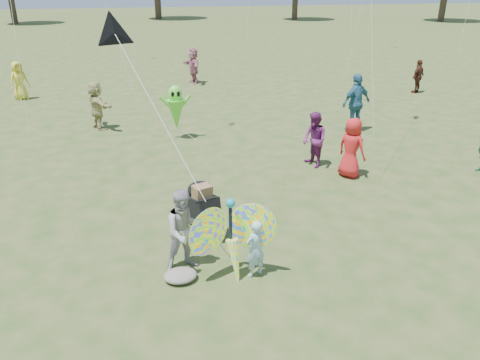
{
  "coord_description": "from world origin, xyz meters",
  "views": [
    {
      "loc": [
        -2.16,
        -6.85,
        4.83
      ],
      "look_at": [
        -0.2,
        1.5,
        1.1
      ],
      "focal_mm": 35.0,
      "sensor_mm": 36.0,
      "label": 1
    }
  ],
  "objects_px": {
    "crowd_a": "(352,148)",
    "crowd_d": "(97,105)",
    "adult_man": "(185,231)",
    "crowd_g": "(19,81)",
    "crowd_h": "(418,76)",
    "crowd_c": "(356,103)",
    "child_girl": "(255,249)",
    "alien_kite": "(176,109)",
    "jogging_stroller": "(202,206)",
    "butterfly_kite": "(232,239)",
    "crowd_e": "(314,140)",
    "crowd_j": "(193,66)"
  },
  "relations": [
    {
      "from": "crowd_a",
      "to": "crowd_g",
      "type": "height_order",
      "value": "crowd_g"
    },
    {
      "from": "crowd_h",
      "to": "alien_kite",
      "type": "distance_m",
      "value": 11.99
    },
    {
      "from": "crowd_a",
      "to": "crowd_h",
      "type": "height_order",
      "value": "crowd_a"
    },
    {
      "from": "crowd_d",
      "to": "crowd_g",
      "type": "xyz_separation_m",
      "value": [
        -3.4,
        5.15,
        -0.02
      ]
    },
    {
      "from": "adult_man",
      "to": "crowd_a",
      "type": "distance_m",
      "value": 5.72
    },
    {
      "from": "child_girl",
      "to": "crowd_c",
      "type": "xyz_separation_m",
      "value": [
        5.45,
        7.38,
        0.44
      ]
    },
    {
      "from": "child_girl",
      "to": "crowd_d",
      "type": "relative_size",
      "value": 0.65
    },
    {
      "from": "butterfly_kite",
      "to": "crowd_e",
      "type": "bearing_deg",
      "value": 54.31
    },
    {
      "from": "crowd_a",
      "to": "crowd_d",
      "type": "relative_size",
      "value": 0.96
    },
    {
      "from": "adult_man",
      "to": "crowd_g",
      "type": "xyz_separation_m",
      "value": [
        -5.27,
        14.26,
        0.03
      ]
    },
    {
      "from": "child_girl",
      "to": "alien_kite",
      "type": "bearing_deg",
      "value": -108.54
    },
    {
      "from": "crowd_h",
      "to": "crowd_j",
      "type": "xyz_separation_m",
      "value": [
        -9.52,
        4.4,
        0.11
      ]
    },
    {
      "from": "child_girl",
      "to": "butterfly_kite",
      "type": "relative_size",
      "value": 0.61
    },
    {
      "from": "butterfly_kite",
      "to": "crowd_c",
      "type": "bearing_deg",
      "value": 51.4
    },
    {
      "from": "crowd_h",
      "to": "jogging_stroller",
      "type": "distance_m",
      "value": 15.38
    },
    {
      "from": "crowd_e",
      "to": "crowd_g",
      "type": "bearing_deg",
      "value": -148.98
    },
    {
      "from": "crowd_c",
      "to": "butterfly_kite",
      "type": "relative_size",
      "value": 1.12
    },
    {
      "from": "crowd_a",
      "to": "crowd_j",
      "type": "xyz_separation_m",
      "value": [
        -2.33,
        12.65,
        0.06
      ]
    },
    {
      "from": "crowd_c",
      "to": "jogging_stroller",
      "type": "distance_m",
      "value": 8.34
    },
    {
      "from": "crowd_h",
      "to": "crowd_d",
      "type": "bearing_deg",
      "value": -20.03
    },
    {
      "from": "crowd_a",
      "to": "crowd_g",
      "type": "relative_size",
      "value": 0.98
    },
    {
      "from": "child_girl",
      "to": "crowd_d",
      "type": "distance_m",
      "value": 10.07
    },
    {
      "from": "crowd_e",
      "to": "crowd_j",
      "type": "height_order",
      "value": "crowd_j"
    },
    {
      "from": "crowd_e",
      "to": "crowd_j",
      "type": "distance_m",
      "value": 11.87
    },
    {
      "from": "crowd_a",
      "to": "crowd_h",
      "type": "bearing_deg",
      "value": -70.74
    },
    {
      "from": "child_girl",
      "to": "jogging_stroller",
      "type": "relative_size",
      "value": 0.95
    },
    {
      "from": "crowd_a",
      "to": "crowd_c",
      "type": "distance_m",
      "value": 4.08
    },
    {
      "from": "adult_man",
      "to": "butterfly_kite",
      "type": "height_order",
      "value": "adult_man"
    },
    {
      "from": "crowd_d",
      "to": "crowd_j",
      "type": "xyz_separation_m",
      "value": [
        4.24,
        6.8,
        0.02
      ]
    },
    {
      "from": "crowd_g",
      "to": "crowd_j",
      "type": "distance_m",
      "value": 7.82
    },
    {
      "from": "adult_man",
      "to": "crowd_a",
      "type": "height_order",
      "value": "crowd_a"
    },
    {
      "from": "crowd_a",
      "to": "crowd_h",
      "type": "relative_size",
      "value": 1.07
    },
    {
      "from": "crowd_e",
      "to": "crowd_j",
      "type": "xyz_separation_m",
      "value": [
        -1.67,
        11.76,
        0.09
      ]
    },
    {
      "from": "crowd_h",
      "to": "crowd_j",
      "type": "height_order",
      "value": "crowd_j"
    },
    {
      "from": "crowd_g",
      "to": "crowd_h",
      "type": "height_order",
      "value": "crowd_g"
    },
    {
      "from": "jogging_stroller",
      "to": "alien_kite",
      "type": "distance_m",
      "value": 6.23
    },
    {
      "from": "crowd_h",
      "to": "alien_kite",
      "type": "bearing_deg",
      "value": -9.93
    },
    {
      "from": "crowd_c",
      "to": "jogging_stroller",
      "type": "relative_size",
      "value": 1.72
    },
    {
      "from": "crowd_j",
      "to": "jogging_stroller",
      "type": "distance_m",
      "value": 14.83
    },
    {
      "from": "crowd_a",
      "to": "crowd_d",
      "type": "height_order",
      "value": "crowd_d"
    },
    {
      "from": "crowd_a",
      "to": "crowd_c",
      "type": "xyz_separation_m",
      "value": [
        1.88,
        3.62,
        0.18
      ]
    },
    {
      "from": "butterfly_kite",
      "to": "child_girl",
      "type": "bearing_deg",
      "value": -9.52
    },
    {
      "from": "jogging_stroller",
      "to": "crowd_e",
      "type": "bearing_deg",
      "value": 21.02
    },
    {
      "from": "crowd_a",
      "to": "crowd_e",
      "type": "bearing_deg",
      "value": 6.75
    },
    {
      "from": "adult_man",
      "to": "crowd_a",
      "type": "xyz_separation_m",
      "value": [
        4.71,
        3.25,
        0.02
      ]
    },
    {
      "from": "crowd_c",
      "to": "crowd_g",
      "type": "height_order",
      "value": "crowd_c"
    },
    {
      "from": "crowd_j",
      "to": "jogging_stroller",
      "type": "bearing_deg",
      "value": -22.14
    },
    {
      "from": "crowd_g",
      "to": "crowd_c",
      "type": "bearing_deg",
      "value": -68.67
    },
    {
      "from": "jogging_stroller",
      "to": "butterfly_kite",
      "type": "xyz_separation_m",
      "value": [
        0.27,
        -1.63,
        0.13
      ]
    },
    {
      "from": "crowd_a",
      "to": "crowd_e",
      "type": "height_order",
      "value": "crowd_a"
    }
  ]
}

